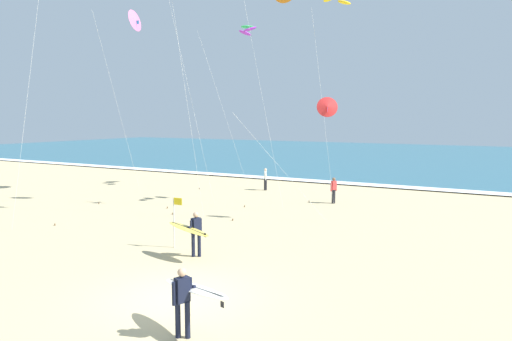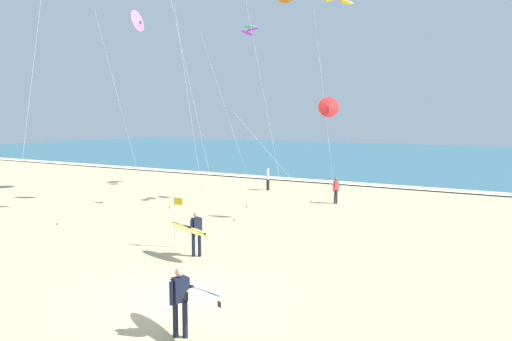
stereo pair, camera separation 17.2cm
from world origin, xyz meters
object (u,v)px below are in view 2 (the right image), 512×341
object	(u,v)px
surfer_trailing	(186,293)
bystander_white_top	(268,179)
kite_delta_rose_close	(138,21)
surfer_lead	(193,230)
lifeguard_flag	(176,216)
bystander_red_top	(336,190)
kite_delta_scarlet_distant	(328,107)
kite_arc_emerald_mid	(250,30)

from	to	relation	value
surfer_trailing	bystander_white_top	xyz separation A→B (m)	(-9.32, 21.28, -0.24)
bystander_white_top	kite_delta_rose_close	bearing A→B (deg)	-143.44
kite_delta_rose_close	bystander_white_top	bearing A→B (deg)	36.56
surfer_lead	kite_delta_rose_close	size ratio (longest dim) A/B	0.18
bystander_white_top	lifeguard_flag	world-z (taller)	lifeguard_flag
bystander_white_top	bystander_red_top	distance (m)	6.70
surfer_trailing	bystander_white_top	distance (m)	23.23
kite_delta_scarlet_distant	bystander_white_top	bearing A→B (deg)	134.13
bystander_red_top	lifeguard_flag	world-z (taller)	lifeguard_flag
kite_delta_scarlet_distant	kite_delta_rose_close	world-z (taller)	kite_delta_rose_close
surfer_trailing	kite_delta_rose_close	distance (m)	25.28
surfer_trailing	bystander_red_top	size ratio (longest dim) A/B	1.62
lifeguard_flag	kite_delta_rose_close	bearing A→B (deg)	138.19
surfer_trailing	kite_delta_rose_close	size ratio (longest dim) A/B	0.21
surfer_trailing	bystander_white_top	bearing A→B (deg)	113.65
lifeguard_flag	kite_delta_scarlet_distant	bearing A→B (deg)	64.94
surfer_trailing	kite_delta_scarlet_distant	world-z (taller)	kite_delta_scarlet_distant
kite_delta_rose_close	bystander_red_top	distance (m)	17.34
kite_delta_scarlet_distant	bystander_red_top	world-z (taller)	kite_delta_scarlet_distant
bystander_white_top	lifeguard_flag	bearing A→B (deg)	-75.07
kite_delta_rose_close	bystander_red_top	xyz separation A→B (m)	(13.26, 2.61, -10.86)
surfer_lead	kite_delta_rose_close	distance (m)	19.71
bystander_white_top	surfer_trailing	bearing A→B (deg)	-66.35
surfer_lead	bystander_white_top	distance (m)	16.98
surfer_trailing	kite_arc_emerald_mid	size ratio (longest dim) A/B	0.22
kite_delta_rose_close	bystander_white_top	size ratio (longest dim) A/B	7.82
kite_delta_scarlet_distant	bystander_red_top	xyz separation A→B (m)	(-1.44, 5.14, -4.89)
kite_arc_emerald_mid	kite_delta_rose_close	bearing A→B (deg)	-132.33
surfer_trailing	bystander_red_top	world-z (taller)	surfer_trailing
surfer_lead	lifeguard_flag	size ratio (longest dim) A/B	1.09
kite_delta_rose_close	bystander_white_top	world-z (taller)	kite_delta_rose_close
kite_arc_emerald_mid	lifeguard_flag	distance (m)	19.77
bystander_red_top	bystander_white_top	bearing A→B (deg)	156.52
surfer_lead	kite_delta_scarlet_distant	bearing A→B (deg)	75.95
bystander_red_top	lifeguard_flag	size ratio (longest dim) A/B	0.76
bystander_red_top	lifeguard_flag	bearing A→B (deg)	-99.28
kite_delta_rose_close	bystander_white_top	distance (m)	14.02
surfer_lead	bystander_red_top	size ratio (longest dim) A/B	1.43
bystander_white_top	bystander_red_top	bearing A→B (deg)	-23.48
bystander_red_top	kite_arc_emerald_mid	bearing A→B (deg)	157.92
kite_delta_rose_close	bystander_red_top	world-z (taller)	kite_delta_rose_close
bystander_white_top	bystander_red_top	world-z (taller)	same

